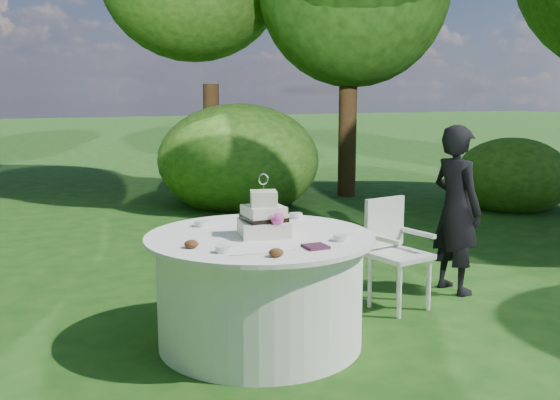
% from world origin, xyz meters
% --- Properties ---
extents(ground, '(80.00, 80.00, 0.00)m').
position_xyz_m(ground, '(0.00, 0.00, 0.00)').
color(ground, '#133A10').
rests_on(ground, ground).
extents(napkins, '(0.14, 0.14, 0.02)m').
position_xyz_m(napkins, '(0.18, -0.49, 0.78)').
color(napkins, '#451D37').
rests_on(napkins, table).
extents(feather_plume, '(0.48, 0.07, 0.01)m').
position_xyz_m(feather_plume, '(-0.14, -0.46, 0.78)').
color(feather_plume, white).
rests_on(feather_plume, table).
extents(guest, '(0.39, 0.55, 1.45)m').
position_xyz_m(guest, '(2.00, 0.43, 0.73)').
color(guest, black).
rests_on(guest, ground).
extents(table, '(1.56, 1.56, 0.77)m').
position_xyz_m(table, '(0.00, 0.00, 0.39)').
color(table, white).
rests_on(table, ground).
extents(cake, '(0.38, 0.38, 0.43)m').
position_xyz_m(cake, '(0.02, -0.03, 0.88)').
color(cake, silver).
rests_on(cake, table).
extents(chair, '(0.49, 0.48, 0.88)m').
position_xyz_m(chair, '(1.28, 0.30, 0.52)').
color(chair, silver).
rests_on(chair, ground).
extents(votives, '(0.96, 0.91, 0.04)m').
position_xyz_m(votives, '(0.05, 0.03, 0.79)').
color(votives, silver).
rests_on(votives, table).
extents(petal_cups, '(0.49, 0.50, 0.05)m').
position_xyz_m(petal_cups, '(-0.33, -0.38, 0.79)').
color(petal_cups, '#562D16').
rests_on(petal_cups, table).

